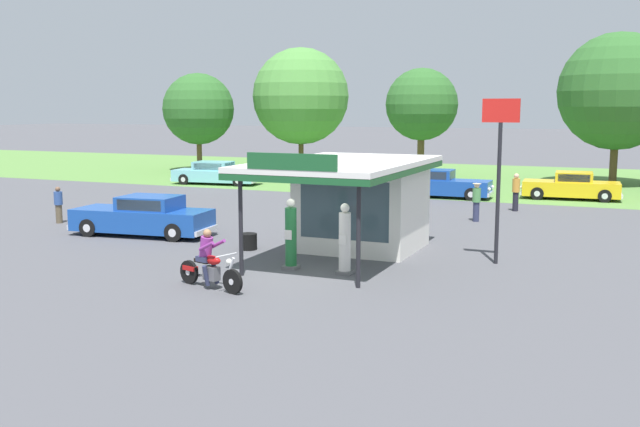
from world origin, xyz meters
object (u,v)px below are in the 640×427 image
Objects in this scene: bystander_strolling_foreground at (59,204)px; gas_pump_nearside at (291,237)px; parked_car_back_row_centre_right at (439,184)px; bystander_admiring_sedan at (516,191)px; parked_car_back_row_centre at (216,174)px; gas_pump_offside at (345,242)px; spare_tire_stack at (248,242)px; motorcycle_with_rider at (209,264)px; parked_car_back_row_centre_left at (571,187)px; bystander_standing_back_lot at (476,201)px; roadside_pole_sign at (500,153)px; featured_classic_sedan at (144,217)px.

gas_pump_nearside is at bearing -17.40° from bystander_strolling_foreground.
parked_car_back_row_centre_right is 19.10m from bystander_strolling_foreground.
bystander_admiring_sedan is (4.26, 14.91, -0.04)m from gas_pump_nearside.
gas_pump_offside is at bearing -50.33° from parked_car_back_row_centre.
spare_tire_stack is (11.97, -17.53, -0.38)m from parked_car_back_row_centre.
bystander_strolling_foreground is at bearing -82.35° from parked_car_back_row_centre.
parked_car_back_row_centre is 21.23m from spare_tire_stack.
gas_pump_nearside is 3.13m from motorcycle_with_rider.
bystander_admiring_sedan reaches higher than parked_car_back_row_centre.
motorcycle_with_rider is 24.55m from parked_car_back_row_centre_left.
gas_pump_nearside is 0.37× the size of parked_car_back_row_centre.
parked_car_back_row_centre is at bearing 97.65° from bystander_strolling_foreground.
bystander_standing_back_lot is 8.67m from roadside_pole_sign.
gas_pump_offside is 1.18× the size of bystander_admiring_sedan.
gas_pump_offside reaches higher than bystander_standing_back_lot.
motorcycle_with_rider is at bearing -106.26° from bystander_admiring_sedan.
gas_pump_offside reaches higher than bystander_admiring_sedan.
gas_pump_offside is 11.23m from bystander_standing_back_lot.
spare_tire_stack is (-2.35, -16.51, -0.41)m from parked_car_back_row_centre_right.
featured_classic_sedan is at bearing 158.60° from gas_pump_nearside.
motorcycle_with_rider is 1.30× the size of bystander_admiring_sedan.
parked_car_back_row_centre_left is (13.72, 17.58, -0.04)m from featured_classic_sedan.
motorcycle_with_rider is 0.46× the size of roadside_pole_sign.
bystander_admiring_sedan is at bearing -39.29° from parked_car_back_row_centre_right.
gas_pump_nearside reaches higher than motorcycle_with_rider.
bystander_strolling_foreground is at bearing 168.95° from featured_classic_sedan.
gas_pump_offside is at bearing -0.00° from gas_pump_nearside.
gas_pump_nearside is 1.02× the size of gas_pump_offside.
gas_pump_offside is 1.26× the size of bystander_standing_back_lot.
parked_car_back_row_centre_right is at bearing 81.90° from spare_tire_stack.
featured_classic_sedan is at bearing -142.51° from bystander_standing_back_lot.
roadside_pole_sign is at bearing 40.03° from gas_pump_offside.
bystander_standing_back_lot is 3.92m from bystander_admiring_sedan.
gas_pump_nearside is at bearing -105.95° from bystander_admiring_sedan.
parked_car_back_row_centre_left is 3.14× the size of bystander_standing_back_lot.
gas_pump_offside reaches higher than parked_car_back_row_centre_left.
roadside_pole_sign is at bearing -2.49° from bystander_strolling_foreground.
motorcycle_with_rider is 0.45× the size of parked_car_back_row_centre_left.
bystander_admiring_sedan is at bearing -13.99° from parked_car_back_row_centre.
parked_car_back_row_centre_right reaches higher than spare_tire_stack.
parked_car_back_row_centre is 1.14× the size of roadside_pole_sign.
parked_car_back_row_centre_right is 1.08× the size of roadside_pole_sign.
bystander_standing_back_lot is at bearing -107.91° from parked_car_back_row_centre_left.
parked_car_back_row_centre_right is at bearing -4.05° from parked_car_back_row_centre.
bystander_admiring_sedan reaches higher than bystander_strolling_foreground.
motorcycle_with_rider reaches higher than spare_tire_stack.
parked_car_back_row_centre is at bearing 113.02° from featured_classic_sedan.
bystander_admiring_sedan is (18.82, -4.69, 0.27)m from parked_car_back_row_centre.
bystander_strolling_foreground reaches higher than parked_car_back_row_centre.
parked_car_back_row_centre_right is 5.81m from bystander_admiring_sedan.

